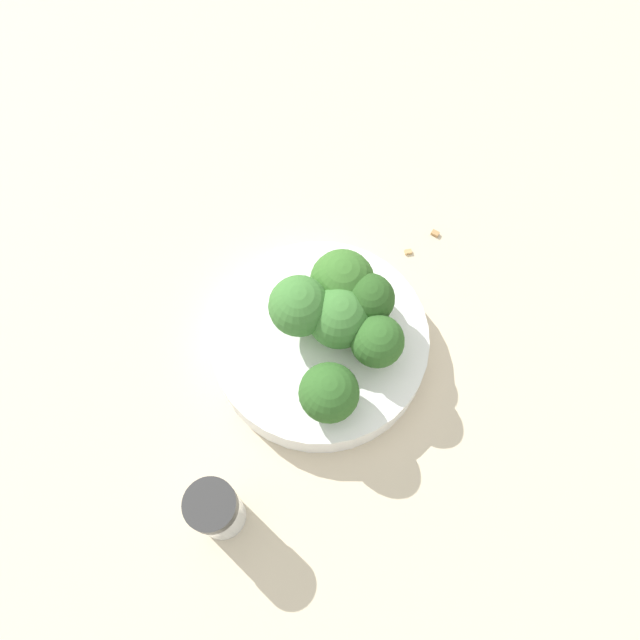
{
  "coord_description": "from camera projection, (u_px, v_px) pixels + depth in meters",
  "views": [
    {
      "loc": [
        0.18,
        0.1,
        0.52
      ],
      "look_at": [
        0.0,
        0.0,
        0.07
      ],
      "focal_mm": 35.0,
      "sensor_mm": 36.0,
      "label": 1
    }
  ],
  "objects": [
    {
      "name": "ground_plane",
      "position": [
        320.0,
        350.0,
        0.56
      ],
      "size": [
        3.0,
        3.0,
        0.0
      ],
      "primitive_type": "plane",
      "color": "beige"
    },
    {
      "name": "bowl",
      "position": [
        320.0,
        343.0,
        0.55
      ],
      "size": [
        0.19,
        0.19,
        0.03
      ],
      "primitive_type": "cylinder",
      "color": "white",
      "rests_on": "ground_plane"
    },
    {
      "name": "broccoli_floret_0",
      "position": [
        298.0,
        308.0,
        0.5
      ],
      "size": [
        0.05,
        0.05,
        0.06
      ],
      "color": "#84AD66",
      "rests_on": "bowl"
    },
    {
      "name": "broccoli_floret_1",
      "position": [
        369.0,
        300.0,
        0.5
      ],
      "size": [
        0.04,
        0.04,
        0.06
      ],
      "color": "#8EB770",
      "rests_on": "bowl"
    },
    {
      "name": "broccoli_floret_2",
      "position": [
        339.0,
        317.0,
        0.5
      ],
      "size": [
        0.05,
        0.05,
        0.06
      ],
      "color": "#8EB770",
      "rests_on": "bowl"
    },
    {
      "name": "broccoli_floret_3",
      "position": [
        329.0,
        393.0,
        0.48
      ],
      "size": [
        0.05,
        0.05,
        0.05
      ],
      "color": "#8EB770",
      "rests_on": "bowl"
    },
    {
      "name": "broccoli_floret_4",
      "position": [
        340.0,
        281.0,
        0.51
      ],
      "size": [
        0.05,
        0.05,
        0.06
      ],
      "color": "#84AD66",
      "rests_on": "bowl"
    },
    {
      "name": "broccoli_floret_5",
      "position": [
        377.0,
        342.0,
        0.5
      ],
      "size": [
        0.04,
        0.04,
        0.05
      ],
      "color": "#7A9E5B",
      "rests_on": "bowl"
    },
    {
      "name": "pepper_shaker",
      "position": [
        211.0,
        507.0,
        0.47
      ],
      "size": [
        0.04,
        0.04,
        0.07
      ],
      "color": "silver",
      "rests_on": "ground_plane"
    },
    {
      "name": "almond_crumb_0",
      "position": [
        435.0,
        232.0,
        0.61
      ],
      "size": [
        0.01,
        0.01,
        0.01
      ],
      "primitive_type": "cube",
      "rotation": [
        0.0,
        0.0,
        1.51
      ],
      "color": "#AD7F4C",
      "rests_on": "ground_plane"
    },
    {
      "name": "almond_crumb_1",
      "position": [
        408.0,
        251.0,
        0.6
      ],
      "size": [
        0.01,
        0.01,
        0.01
      ],
      "primitive_type": "cube",
      "rotation": [
        0.0,
        0.0,
        2.25
      ],
      "color": "tan",
      "rests_on": "ground_plane"
    }
  ]
}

